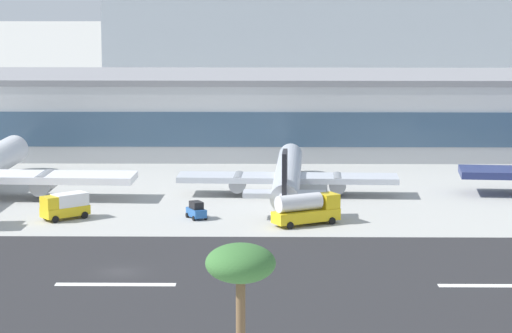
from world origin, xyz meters
name	(u,v)px	position (x,y,z in m)	size (l,w,h in m)	color
ground_plane	(120,273)	(0.00, 0.00, 0.00)	(1400.00, 1400.00, 0.00)	#A8A8A3
runway_strip	(113,285)	(0.00, -4.97, 0.04)	(800.00, 42.95, 0.08)	#262628
runway_centreline_dash_4	(115,284)	(0.20, -4.97, 0.09)	(12.00, 1.20, 0.01)	white
runway_centreline_dash_5	(499,286)	(38.20, -4.97, 0.09)	(12.00, 1.20, 0.01)	white
terminal_building	(293,113)	(19.50, 84.52, 6.85)	(166.94, 28.20, 13.70)	#B7BABC
distant_hotel_block	(361,3)	(39.35, 190.89, 23.71)	(133.55, 27.31, 47.41)	#A8B2BC
airliner_black_tail_gate_1	(288,177)	(17.98, 42.37, 2.76)	(31.02, 41.42, 8.64)	silver
service_fuel_truck_0	(306,209)	(20.02, 23.66, 2.03)	(8.72, 6.32, 3.95)	gold
service_box_truck_1	(65,205)	(-10.38, 26.61, 1.79)	(6.16, 5.67, 3.25)	gold
service_baggage_tug_2	(196,211)	(6.21, 27.17, 1.05)	(2.93, 3.58, 2.20)	#23569E
palm_tree_2	(241,271)	(13.67, -44.32, 11.72)	(4.51, 4.51, 13.46)	brown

